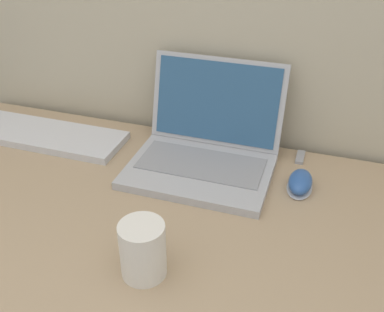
% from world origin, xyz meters
% --- Properties ---
extents(laptop, '(0.35, 0.31, 0.24)m').
position_xyz_m(laptop, '(0.06, 0.58, 0.81)').
color(laptop, '#ADADB2').
rests_on(laptop, desk).
extents(drink_cup, '(0.08, 0.08, 0.11)m').
position_xyz_m(drink_cup, '(0.06, 0.19, 0.81)').
color(drink_cup, silver).
rests_on(drink_cup, desk).
extents(computer_mouse, '(0.06, 0.10, 0.04)m').
position_xyz_m(computer_mouse, '(0.30, 0.55, 0.78)').
color(computer_mouse, '#B2B2B7').
rests_on(computer_mouse, desk).
extents(external_keyboard, '(0.43, 0.15, 0.02)m').
position_xyz_m(external_keyboard, '(-0.40, 0.57, 0.77)').
color(external_keyboard, silver).
rests_on(external_keyboard, desk).
extents(usb_stick, '(0.02, 0.06, 0.01)m').
position_xyz_m(usb_stick, '(0.28, 0.68, 0.76)').
color(usb_stick, '#99999E').
rests_on(usb_stick, desk).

